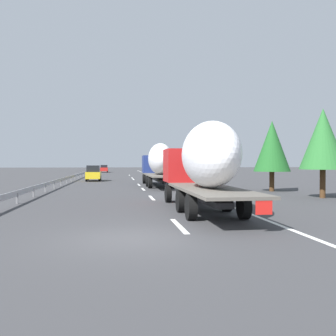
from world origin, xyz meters
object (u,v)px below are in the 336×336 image
(truck_lead, at_px, (159,162))
(road_sign, at_px, (160,163))
(car_yellow_coupe, at_px, (94,173))
(truck_trailing, at_px, (203,162))
(car_red_compact, at_px, (104,169))

(truck_lead, xyz_separation_m, road_sign, (25.64, -3.10, -0.19))
(car_yellow_coupe, bearing_deg, truck_trailing, -166.93)
(car_red_compact, height_order, road_sign, road_sign)
(truck_lead, relative_size, road_sign, 4.42)
(car_red_compact, distance_m, car_yellow_coupe, 41.43)
(truck_trailing, distance_m, car_red_compact, 71.89)
(truck_lead, height_order, car_red_compact, truck_lead)
(car_red_compact, height_order, car_yellow_coupe, car_yellow_coupe)
(truck_trailing, relative_size, car_red_compact, 2.88)
(truck_lead, xyz_separation_m, car_red_compact, (52.72, 7.10, -1.46))
(car_yellow_coupe, bearing_deg, truck_lead, -148.26)
(car_yellow_coupe, bearing_deg, car_red_compact, 0.17)
(truck_lead, xyz_separation_m, truck_trailing, (-18.80, -0.00, -0.01))
(truck_lead, distance_m, truck_trailing, 18.80)
(car_red_compact, xyz_separation_m, road_sign, (-27.09, -10.20, 1.27))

